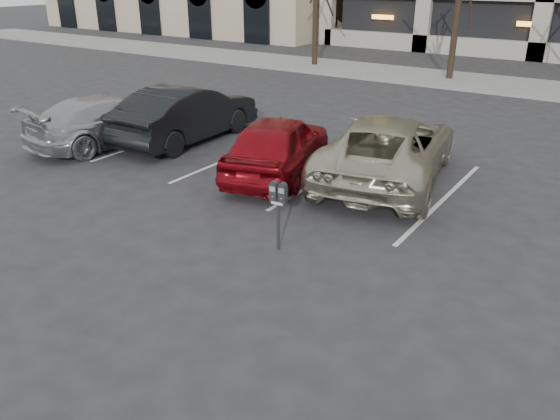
{
  "coord_description": "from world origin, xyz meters",
  "views": [
    {
      "loc": [
        4.57,
        -8.64,
        4.55
      ],
      "look_at": [
        -0.11,
        -1.73,
        0.86
      ],
      "focal_mm": 35.0,
      "sensor_mm": 36.0,
      "label": 1
    }
  ],
  "objects": [
    {
      "name": "ground",
      "position": [
        0.0,
        0.0,
        0.0
      ],
      "size": [
        140.0,
        140.0,
        0.0
      ],
      "primitive_type": "plane",
      "color": "#28282B",
      "rests_on": "ground"
    },
    {
      "name": "sidewalk",
      "position": [
        0.0,
        16.0,
        0.06
      ],
      "size": [
        80.0,
        4.0,
        0.12
      ],
      "primitive_type": "cube",
      "color": "gray",
      "rests_on": "ground"
    },
    {
      "name": "stall_lines",
      "position": [
        -1.4,
        2.3,
        0.01
      ],
      "size": [
        16.9,
        5.2,
        0.0
      ],
      "color": "silver",
      "rests_on": "ground"
    },
    {
      "name": "parking_meter",
      "position": [
        -0.27,
        -1.55,
        0.96
      ],
      "size": [
        0.33,
        0.15,
        1.25
      ],
      "rotation": [
        0.0,
        0.0,
        0.09
      ],
      "color": "black",
      "rests_on": "ground"
    },
    {
      "name": "suv_silver",
      "position": [
        -0.16,
        2.8,
        0.76
      ],
      "size": [
        3.59,
        5.88,
        1.53
      ],
      "rotation": [
        0.0,
        0.0,
        3.35
      ],
      "color": "beige",
      "rests_on": "ground"
    },
    {
      "name": "car_red",
      "position": [
        -2.48,
        1.69,
        0.73
      ],
      "size": [
        2.85,
        4.58,
        1.46
      ],
      "primitive_type": "imported",
      "rotation": [
        0.0,
        0.0,
        3.43
      ],
      "color": "maroon",
      "rests_on": "ground"
    },
    {
      "name": "car_dark",
      "position": [
        -6.25,
        2.57,
        0.79
      ],
      "size": [
        1.88,
        4.87,
        1.58
      ],
      "primitive_type": "imported",
      "rotation": [
        0.0,
        0.0,
        3.19
      ],
      "color": "black",
      "rests_on": "ground"
    },
    {
      "name": "car_silver",
      "position": [
        -7.81,
        1.14,
        0.69
      ],
      "size": [
        2.61,
        4.96,
        1.37
      ],
      "primitive_type": "imported",
      "rotation": [
        0.0,
        0.0,
        2.99
      ],
      "color": "#B2B4BA",
      "rests_on": "ground"
    }
  ]
}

